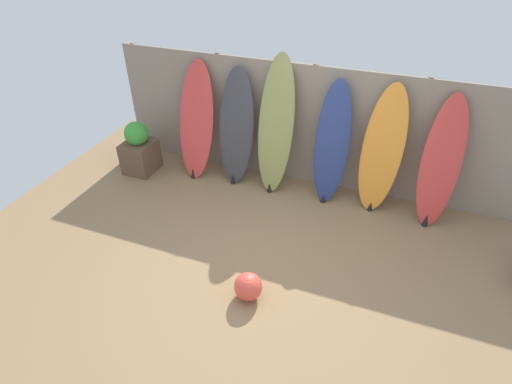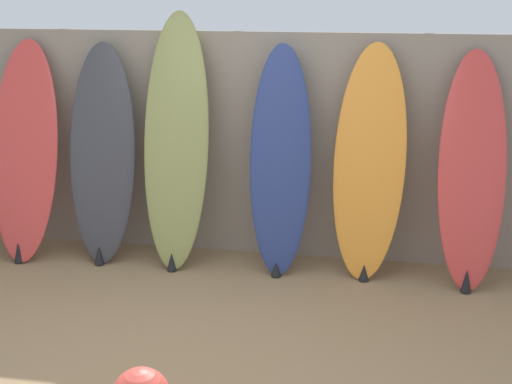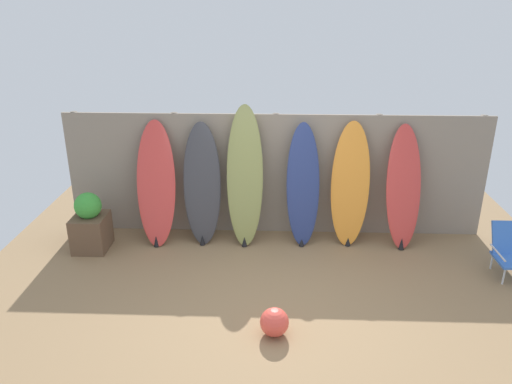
# 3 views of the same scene
# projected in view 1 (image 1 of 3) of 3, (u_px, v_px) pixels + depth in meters

# --- Properties ---
(ground) EXTENTS (7.68, 7.68, 0.00)m
(ground) POSITION_uv_depth(u_px,v_px,m) (263.00, 265.00, 4.78)
(ground) COLOR #8E704C
(fence_back) EXTENTS (6.08, 0.11, 1.80)m
(fence_back) POSITION_uv_depth(u_px,v_px,m) (310.00, 127.00, 5.79)
(fence_back) COLOR gray
(fence_back) RESTS_ON ground
(surfboard_red_0) EXTENTS (0.59, 0.64, 1.74)m
(surfboard_red_0) POSITION_uv_depth(u_px,v_px,m) (196.00, 122.00, 6.03)
(surfboard_red_0) COLOR #D13D38
(surfboard_red_0) RESTS_ON ground
(surfboard_charcoal_1) EXTENTS (0.57, 0.51, 1.73)m
(surfboard_charcoal_1) POSITION_uv_depth(u_px,v_px,m) (236.00, 128.00, 5.86)
(surfboard_charcoal_1) COLOR #38383D
(surfboard_charcoal_1) RESTS_ON ground
(surfboard_olive_2) EXTENTS (0.53, 0.55, 1.97)m
(surfboard_olive_2) POSITION_uv_depth(u_px,v_px,m) (276.00, 127.00, 5.62)
(surfboard_olive_2) COLOR olive
(surfboard_olive_2) RESTS_ON ground
(surfboard_navy_3) EXTENTS (0.49, 0.45, 1.74)m
(surfboard_navy_3) POSITION_uv_depth(u_px,v_px,m) (332.00, 144.00, 5.44)
(surfboard_navy_3) COLOR navy
(surfboard_navy_3) RESTS_ON ground
(surfboard_orange_4) EXTENTS (0.58, 0.48, 1.75)m
(surfboard_orange_4) POSITION_uv_depth(u_px,v_px,m) (382.00, 151.00, 5.28)
(surfboard_orange_4) COLOR orange
(surfboard_orange_4) RESTS_ON ground
(surfboard_red_5) EXTENTS (0.50, 0.57, 1.71)m
(surfboard_red_5) POSITION_uv_depth(u_px,v_px,m) (441.00, 164.00, 5.06)
(surfboard_red_5) COLOR #D13D38
(surfboard_red_5) RESTS_ON ground
(planter_box) EXTENTS (0.45, 0.51, 0.84)m
(planter_box) POSITION_uv_depth(u_px,v_px,m) (139.00, 150.00, 6.31)
(planter_box) COLOR brown
(planter_box) RESTS_ON ground
(beach_ball) EXTENTS (0.31, 0.31, 0.31)m
(beach_ball) POSITION_uv_depth(u_px,v_px,m) (248.00, 287.00, 4.30)
(beach_ball) COLOR #E54C3F
(beach_ball) RESTS_ON ground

